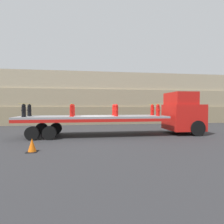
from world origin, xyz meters
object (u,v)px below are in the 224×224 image
at_px(fire_hydrant_black_near_0, 24,111).
at_px(fire_hydrant_red_near_2, 116,110).
at_px(flatbed_trailer, 85,120).
at_px(fire_hydrant_red_far_2, 114,110).
at_px(fire_hydrant_red_far_3, 152,110).
at_px(fire_hydrant_red_near_3, 158,110).
at_px(fire_hydrant_red_near_1, 72,110).
at_px(fire_hydrant_black_far_0, 29,110).
at_px(truck_cab, 184,113).
at_px(traffic_cone, 32,145).
at_px(fire_hydrant_red_far_1, 73,110).

bearing_deg(fire_hydrant_black_near_0, fire_hydrant_red_near_2, 0.00).
height_order(flatbed_trailer, fire_hydrant_red_near_2, fire_hydrant_red_near_2).
height_order(fire_hydrant_red_far_2, fire_hydrant_red_far_3, same).
distance_m(fire_hydrant_red_near_3, fire_hydrant_red_far_3, 1.07).
xyz_separation_m(flatbed_trailer, fire_hydrant_red_far_2, (2.09, 0.54, 0.64)).
height_order(fire_hydrant_red_near_1, fire_hydrant_red_far_3, same).
distance_m(fire_hydrant_black_near_0, fire_hydrant_red_far_2, 5.99).
bearing_deg(fire_hydrant_black_far_0, fire_hydrant_black_near_0, -90.00).
bearing_deg(fire_hydrant_red_near_3, truck_cab, 13.42).
distance_m(fire_hydrant_red_near_2, fire_hydrant_red_near_3, 2.95).
bearing_deg(flatbed_trailer, fire_hydrant_red_near_1, -148.12).
distance_m(fire_hydrant_black_far_0, traffic_cone, 4.97).
height_order(fire_hydrant_red_far_1, fire_hydrant_red_far_3, same).
bearing_deg(fire_hydrant_red_near_3, fire_hydrant_red_far_3, 90.00).
relative_size(fire_hydrant_red_far_3, traffic_cone, 1.35).
bearing_deg(flatbed_trailer, fire_hydrant_black_near_0, -172.00).
xyz_separation_m(fire_hydrant_black_near_0, fire_hydrant_red_far_3, (8.84, 1.07, 0.00)).
relative_size(fire_hydrant_black_far_0, traffic_cone, 1.35).
height_order(truck_cab, fire_hydrant_red_far_3, truck_cab).
distance_m(flatbed_trailer, fire_hydrant_red_far_3, 5.10).
xyz_separation_m(fire_hydrant_black_far_0, fire_hydrant_red_near_3, (8.84, -1.07, 0.00)).
bearing_deg(traffic_cone, fire_hydrant_red_far_3, 31.53).
xyz_separation_m(fire_hydrant_black_far_0, fire_hydrant_red_far_2, (5.89, 0.00, 0.00)).
bearing_deg(fire_hydrant_red_near_2, fire_hydrant_red_far_3, 19.96).
bearing_deg(traffic_cone, fire_hydrant_red_near_2, 38.01).
bearing_deg(flatbed_trailer, fire_hydrant_red_near_2, -14.38).
xyz_separation_m(fire_hydrant_red_near_2, traffic_cone, (-4.40, -3.44, -1.48)).
bearing_deg(traffic_cone, fire_hydrant_red_near_3, 25.07).
relative_size(fire_hydrant_red_near_1, fire_hydrant_red_near_2, 1.00).
relative_size(fire_hydrant_red_near_2, fire_hydrant_red_far_3, 1.00).
xyz_separation_m(fire_hydrant_black_far_0, fire_hydrant_red_near_2, (5.89, -1.07, 0.00)).
xyz_separation_m(fire_hydrant_red_far_2, fire_hydrant_red_near_3, (2.95, -1.07, 0.00)).
bearing_deg(traffic_cone, fire_hydrant_red_far_1, 72.16).
distance_m(fire_hydrant_black_near_0, fire_hydrant_red_near_2, 5.89).
height_order(fire_hydrant_black_near_0, fire_hydrant_red_near_2, same).
relative_size(fire_hydrant_black_far_0, fire_hydrant_red_near_3, 1.00).
bearing_deg(fire_hydrant_red_near_1, fire_hydrant_red_far_2, 19.96).
distance_m(fire_hydrant_red_near_2, fire_hydrant_red_far_2, 1.07).
xyz_separation_m(truck_cab, fire_hydrant_red_near_3, (-2.24, -0.54, 0.25)).
distance_m(truck_cab, fire_hydrant_red_far_2, 5.22).
height_order(truck_cab, fire_hydrant_red_near_2, truck_cab).
relative_size(fire_hydrant_black_near_0, fire_hydrant_red_near_1, 1.00).
xyz_separation_m(fire_hydrant_red_near_1, fire_hydrant_red_near_3, (5.89, 0.00, 0.00)).
bearing_deg(fire_hydrant_red_far_1, flatbed_trailer, -31.88).
bearing_deg(truck_cab, flatbed_trailer, 180.00).
relative_size(fire_hydrant_red_far_1, fire_hydrant_red_far_2, 1.00).
relative_size(flatbed_trailer, fire_hydrant_red_far_1, 12.25).
xyz_separation_m(fire_hydrant_red_far_2, traffic_cone, (-4.40, -4.51, -1.48)).
bearing_deg(fire_hydrant_black_near_0, flatbed_trailer, 8.00).
xyz_separation_m(truck_cab, fire_hydrant_red_far_2, (-5.19, 0.54, 0.25)).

